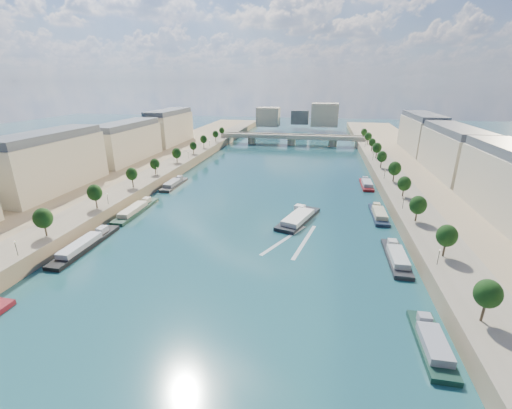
% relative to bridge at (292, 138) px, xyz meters
% --- Properties ---
extents(ground, '(700.00, 700.00, 0.00)m').
position_rel_bridge_xyz_m(ground, '(0.00, -135.80, -5.08)').
color(ground, '#0C2A36').
rests_on(ground, ground).
extents(quay_left, '(44.00, 520.00, 5.00)m').
position_rel_bridge_xyz_m(quay_left, '(-72.00, -135.80, -2.58)').
color(quay_left, '#9E8460').
rests_on(quay_left, ground).
extents(quay_right, '(44.00, 520.00, 5.00)m').
position_rel_bridge_xyz_m(quay_right, '(72.00, -135.80, -2.58)').
color(quay_right, '#9E8460').
rests_on(quay_right, ground).
extents(pave_left, '(14.00, 520.00, 0.10)m').
position_rel_bridge_xyz_m(pave_left, '(-57.00, -135.80, -0.03)').
color(pave_left, gray).
rests_on(pave_left, quay_left).
extents(pave_right, '(14.00, 520.00, 0.10)m').
position_rel_bridge_xyz_m(pave_right, '(57.00, -135.80, -0.03)').
color(pave_right, gray).
rests_on(pave_right, quay_right).
extents(trees_left, '(4.80, 268.80, 8.26)m').
position_rel_bridge_xyz_m(trees_left, '(-55.00, -133.80, 5.39)').
color(trees_left, '#382B1E').
rests_on(trees_left, ground).
extents(trees_right, '(4.80, 268.80, 8.26)m').
position_rel_bridge_xyz_m(trees_right, '(55.00, -125.80, 5.39)').
color(trees_right, '#382B1E').
rests_on(trees_right, ground).
extents(lamps_left, '(0.36, 200.36, 4.28)m').
position_rel_bridge_xyz_m(lamps_left, '(-52.50, -145.80, 2.70)').
color(lamps_left, black).
rests_on(lamps_left, ground).
extents(lamps_right, '(0.36, 200.36, 4.28)m').
position_rel_bridge_xyz_m(lamps_right, '(52.50, -130.80, 2.70)').
color(lamps_right, black).
rests_on(lamps_right, ground).
extents(buildings_left, '(16.00, 226.00, 23.20)m').
position_rel_bridge_xyz_m(buildings_left, '(-85.00, -123.80, 11.37)').
color(buildings_left, beige).
rests_on(buildings_left, ground).
extents(buildings_right, '(16.00, 226.00, 23.20)m').
position_rel_bridge_xyz_m(buildings_right, '(85.00, -123.80, 11.37)').
color(buildings_right, beige).
rests_on(buildings_right, ground).
extents(skyline, '(79.00, 42.00, 22.00)m').
position_rel_bridge_xyz_m(skyline, '(3.19, 83.72, 9.57)').
color(skyline, beige).
rests_on(skyline, ground).
extents(bridge, '(112.00, 12.00, 8.15)m').
position_rel_bridge_xyz_m(bridge, '(0.00, 0.00, 0.00)').
color(bridge, '#C1B79E').
rests_on(bridge, ground).
extents(tour_barge, '(15.21, 26.56, 3.63)m').
position_rel_bridge_xyz_m(tour_barge, '(16.36, -156.52, -4.16)').
color(tour_barge, black).
rests_on(tour_barge, ground).
extents(wake, '(15.90, 25.69, 0.04)m').
position_rel_bridge_xyz_m(wake, '(16.36, -173.17, -5.06)').
color(wake, silver).
rests_on(wake, ground).
extents(moored_barges_left, '(5.00, 156.51, 3.60)m').
position_rel_bridge_xyz_m(moored_barges_left, '(-45.50, -191.39, -4.24)').
color(moored_barges_left, '#172234').
rests_on(moored_barges_left, ground).
extents(moored_barges_right, '(5.00, 164.51, 3.60)m').
position_rel_bridge_xyz_m(moored_barges_right, '(45.50, -181.85, -4.24)').
color(moored_barges_right, black).
rests_on(moored_barges_right, ground).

